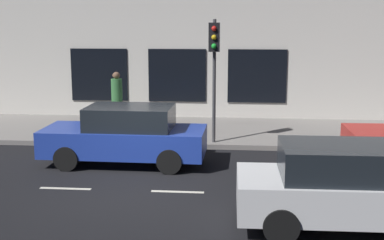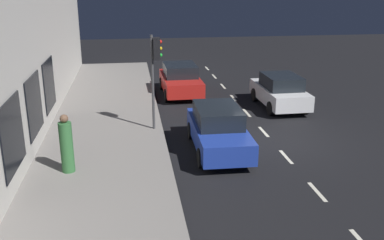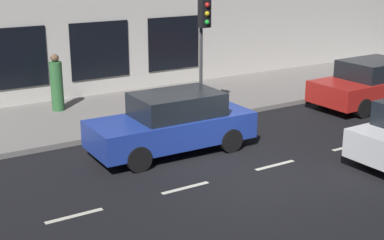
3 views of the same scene
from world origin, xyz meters
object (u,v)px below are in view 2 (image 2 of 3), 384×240
parked_car_3 (280,91)px  parked_car_2 (218,129)px  pedestrian_0 (67,146)px  traffic_light (156,60)px  parked_car_0 (180,80)px

parked_car_3 → parked_car_2: bearing=-129.6°
parked_car_3 → pedestrian_0: bearing=-145.5°
parked_car_3 → traffic_light: bearing=-156.7°
parked_car_2 → parked_car_3: size_ratio=1.09×
parked_car_3 → parked_car_0: bearing=143.8°
traffic_light → pedestrian_0: (3.00, 3.67, -1.89)m
parked_car_0 → parked_car_3: size_ratio=1.06×
parked_car_0 → parked_car_2: size_ratio=0.97×
pedestrian_0 → parked_car_3: bearing=-130.5°
traffic_light → parked_car_2: bearing=131.7°
parked_car_0 → pedestrian_0: pedestrian_0 is taller
traffic_light → parked_car_2: 3.68m
traffic_light → parked_car_2: traffic_light is taller
parked_car_0 → parked_car_3: 5.35m
traffic_light → pedestrian_0: bearing=50.7°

